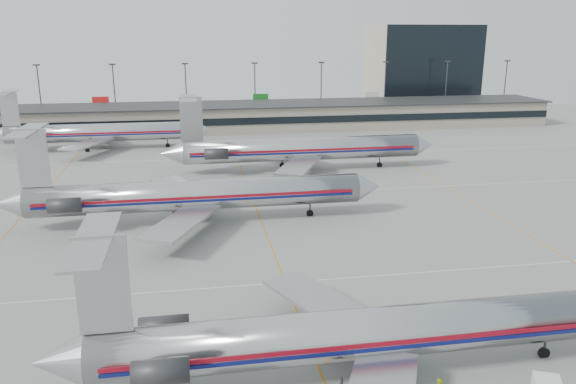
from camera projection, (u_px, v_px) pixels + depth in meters
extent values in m
plane|color=gray|center=(307.00, 337.00, 43.29)|extent=(260.00, 260.00, 0.00)
cube|color=silver|center=(285.00, 283.00, 52.77)|extent=(160.00, 0.15, 0.02)
cube|color=gray|center=(225.00, 118.00, 135.38)|extent=(160.00, 16.00, 6.00)
cube|color=black|center=(227.00, 122.00, 127.65)|extent=(160.00, 0.20, 1.60)
cube|color=#2D2D30|center=(225.00, 105.00, 134.53)|extent=(162.00, 17.00, 0.30)
cylinder|color=#38383D|center=(40.00, 96.00, 140.05)|extent=(0.30, 0.30, 15.00)
cube|color=#2D2D30|center=(36.00, 65.00, 137.98)|extent=(1.60, 0.40, 0.35)
cylinder|color=#38383D|center=(115.00, 95.00, 143.00)|extent=(0.30, 0.30, 15.00)
cube|color=#2D2D30|center=(112.00, 64.00, 140.93)|extent=(1.60, 0.40, 0.35)
cylinder|color=#38383D|center=(186.00, 94.00, 145.95)|extent=(0.30, 0.30, 15.00)
cube|color=#2D2D30|center=(185.00, 64.00, 143.88)|extent=(1.60, 0.40, 0.35)
cylinder|color=#38383D|center=(255.00, 92.00, 148.90)|extent=(0.30, 0.30, 15.00)
cube|color=#2D2D30|center=(255.00, 63.00, 146.83)|extent=(1.60, 0.40, 0.35)
cylinder|color=#38383D|center=(321.00, 91.00, 151.85)|extent=(0.30, 0.30, 15.00)
cube|color=#2D2D30|center=(322.00, 62.00, 149.78)|extent=(1.60, 0.40, 0.35)
cylinder|color=#38383D|center=(385.00, 90.00, 154.80)|extent=(0.30, 0.30, 15.00)
cube|color=#2D2D30|center=(386.00, 62.00, 152.73)|extent=(1.60, 0.40, 0.35)
cylinder|color=#38383D|center=(446.00, 89.00, 157.75)|extent=(0.30, 0.30, 15.00)
cube|color=#2D2D30|center=(448.00, 61.00, 155.68)|extent=(1.60, 0.40, 0.35)
cylinder|color=#38383D|center=(505.00, 88.00, 160.70)|extent=(0.30, 0.30, 15.00)
cube|color=#2D2D30|center=(508.00, 61.00, 158.63)|extent=(1.60, 0.40, 0.35)
cube|color=tan|center=(421.00, 68.00, 171.39)|extent=(30.00, 20.00, 25.00)
cylinder|color=#BDBDC1|center=(374.00, 333.00, 37.66)|extent=(37.01, 3.42, 3.42)
cone|color=#ADADB2|center=(58.00, 361.00, 34.35)|extent=(3.33, 3.42, 3.42)
cube|color=maroon|center=(382.00, 344.00, 35.99)|extent=(35.16, 0.05, 0.32)
cube|color=#0C1256|center=(382.00, 349.00, 36.09)|extent=(35.16, 0.05, 0.26)
cube|color=#ADADB2|center=(324.00, 303.00, 43.75)|extent=(8.61, 12.54, 0.30)
cube|color=#ADADB2|center=(103.00, 285.00, 33.53)|extent=(3.15, 0.23, 6.29)
cube|color=#ADADB2|center=(93.00, 239.00, 32.67)|extent=(2.22, 9.72, 0.17)
cylinder|color=#2D2D30|center=(164.00, 327.00, 37.81)|extent=(3.33, 1.57, 1.57)
cylinder|color=#2D2D30|center=(161.00, 372.00, 32.81)|extent=(3.33, 1.57, 1.57)
cylinder|color=#2D2D30|center=(545.00, 348.00, 40.45)|extent=(0.19, 0.19, 1.53)
cylinder|color=#2D2D30|center=(325.00, 351.00, 39.98)|extent=(0.19, 0.19, 1.53)
cylinder|color=black|center=(544.00, 353.00, 40.57)|extent=(0.83, 0.28, 0.83)
cylinder|color=#BDBDC1|center=(198.00, 195.00, 68.82)|extent=(40.13, 3.71, 3.71)
cone|color=#BDBDC1|center=(368.00, 187.00, 72.37)|extent=(3.21, 3.71, 3.71)
cone|color=#ADADB2|center=(8.00, 204.00, 65.23)|extent=(3.61, 3.71, 3.71)
cube|color=maroon|center=(199.00, 198.00, 67.01)|extent=(38.12, 0.05, 0.35)
cube|color=#0C1256|center=(199.00, 201.00, 67.12)|extent=(38.12, 0.05, 0.28)
cube|color=#ADADB2|center=(183.00, 188.00, 75.42)|extent=(9.33, 13.60, 0.32)
cube|color=#ADADB2|center=(182.00, 222.00, 62.10)|extent=(9.33, 13.60, 0.32)
cube|color=#ADADB2|center=(33.00, 158.00, 64.34)|extent=(3.41, 0.25, 6.82)
cube|color=#ADADB2|center=(27.00, 131.00, 63.42)|extent=(2.41, 10.53, 0.18)
cylinder|color=#2D2D30|center=(74.00, 192.00, 68.98)|extent=(3.61, 1.71, 1.71)
cylinder|color=#2D2D30|center=(65.00, 205.00, 63.56)|extent=(3.61, 1.71, 1.71)
cylinder|color=#2D2D30|center=(310.00, 210.00, 71.85)|extent=(0.20, 0.20, 1.66)
cylinder|color=#2D2D30|center=(174.00, 223.00, 66.77)|extent=(0.20, 0.20, 1.66)
cylinder|color=#2D2D30|center=(175.00, 211.00, 71.34)|extent=(0.20, 0.20, 1.66)
cylinder|color=black|center=(310.00, 213.00, 71.98)|extent=(0.90, 0.30, 0.90)
cylinder|color=#BDBDC1|center=(303.00, 149.00, 95.15)|extent=(40.09, 3.90, 3.90)
cone|color=#BDBDC1|center=(424.00, 145.00, 98.71)|extent=(3.38, 3.90, 3.90)
cone|color=#ADADB2|center=(171.00, 154.00, 91.55)|extent=(3.80, 3.90, 3.90)
cube|color=maroon|center=(305.00, 150.00, 93.25)|extent=(38.08, 0.05, 0.37)
cube|color=#0C1256|center=(305.00, 153.00, 93.36)|extent=(38.08, 0.05, 0.30)
cube|color=#ADADB2|center=(284.00, 147.00, 102.09)|extent=(9.81, 14.30, 0.34)
cube|color=#ADADB2|center=(299.00, 165.00, 88.09)|extent=(9.81, 14.30, 0.34)
cube|color=#ADADB2|center=(191.00, 119.00, 90.62)|extent=(3.59, 0.26, 7.17)
cube|color=#ADADB2|center=(188.00, 98.00, 89.64)|extent=(2.53, 11.08, 0.19)
cylinder|color=#2D2D30|center=(215.00, 147.00, 95.49)|extent=(3.80, 1.79, 1.79)
cylinder|color=#2D2D30|center=(216.00, 154.00, 89.79)|extent=(3.80, 1.79, 1.79)
cylinder|color=#2D2D30|center=(380.00, 162.00, 98.17)|extent=(0.21, 0.21, 1.74)
cylinder|color=#2D2D30|center=(287.00, 169.00, 93.00)|extent=(0.21, 0.21, 1.74)
cylinder|color=#2D2D30|center=(282.00, 163.00, 97.80)|extent=(0.21, 0.21, 1.74)
cylinder|color=black|center=(379.00, 165.00, 98.30)|extent=(0.95, 0.32, 0.95)
cylinder|color=#BDBDC1|center=(103.00, 132.00, 112.72)|extent=(36.85, 3.59, 3.59)
cone|color=#BDBDC1|center=(203.00, 130.00, 116.00)|extent=(3.10, 3.59, 3.59)
cube|color=maroon|center=(102.00, 133.00, 110.97)|extent=(35.01, 0.05, 0.34)
cube|color=#0C1256|center=(102.00, 135.00, 111.08)|extent=(35.01, 0.05, 0.27)
cube|color=#ADADB2|center=(98.00, 132.00, 119.11)|extent=(9.02, 13.15, 0.31)
cube|color=#ADADB2|center=(88.00, 144.00, 106.23)|extent=(9.02, 13.15, 0.31)
cube|color=#ADADB2|center=(10.00, 109.00, 108.55)|extent=(3.30, 0.24, 6.59)
cube|color=#ADADB2|center=(6.00, 93.00, 107.66)|extent=(2.33, 10.18, 0.17)
cylinder|color=#2D2D30|center=(35.00, 131.00, 113.04)|extent=(3.49, 1.65, 1.65)
cylinder|color=#2D2D30|center=(27.00, 135.00, 107.80)|extent=(3.49, 1.65, 1.65)
cylinder|color=#2D2D30|center=(168.00, 143.00, 115.50)|extent=(0.19, 0.19, 1.60)
cylinder|color=#2D2D30|center=(87.00, 148.00, 110.75)|extent=(0.19, 0.19, 1.60)
cylinder|color=#2D2D30|center=(91.00, 143.00, 115.16)|extent=(0.19, 0.19, 1.60)
cylinder|color=black|center=(168.00, 145.00, 115.62)|extent=(0.87, 0.29, 0.87)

